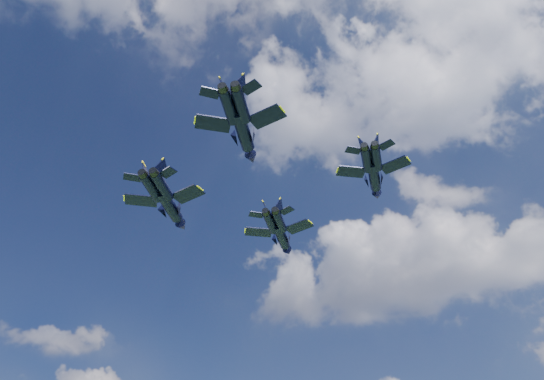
{
  "coord_description": "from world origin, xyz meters",
  "views": [
    {
      "loc": [
        28.76,
        -63.46,
        3.17
      ],
      "look_at": [
        -0.45,
        -2.38,
        54.74
      ],
      "focal_mm": 35.0,
      "sensor_mm": 36.0,
      "label": 1
    }
  ],
  "objects_px": {
    "jet_right": "(374,177)",
    "jet_slot": "(244,133)",
    "jet_left": "(170,207)",
    "jet_lead": "(282,237)"
  },
  "relations": [
    {
      "from": "jet_right",
      "to": "jet_slot",
      "type": "xyz_separation_m",
      "value": [
        -13.9,
        -17.66,
        0.16
      ]
    },
    {
      "from": "jet_right",
      "to": "jet_left",
      "type": "bearing_deg",
      "value": -176.74
    },
    {
      "from": "jet_left",
      "to": "jet_right",
      "type": "distance_m",
      "value": 33.58
    },
    {
      "from": "jet_lead",
      "to": "jet_slot",
      "type": "distance_m",
      "value": 29.76
    },
    {
      "from": "jet_lead",
      "to": "jet_slot",
      "type": "relative_size",
      "value": 0.99
    },
    {
      "from": "jet_left",
      "to": "jet_right",
      "type": "relative_size",
      "value": 1.19
    },
    {
      "from": "jet_lead",
      "to": "jet_slot",
      "type": "height_order",
      "value": "jet_lead"
    },
    {
      "from": "jet_lead",
      "to": "jet_left",
      "type": "xyz_separation_m",
      "value": [
        -11.25,
        -19.75,
        -2.36
      ]
    },
    {
      "from": "jet_left",
      "to": "jet_slot",
      "type": "distance_m",
      "value": 20.7
    },
    {
      "from": "jet_lead",
      "to": "jet_slot",
      "type": "xyz_separation_m",
      "value": [
        7.3,
        -28.84,
        -0.95
      ]
    }
  ]
}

